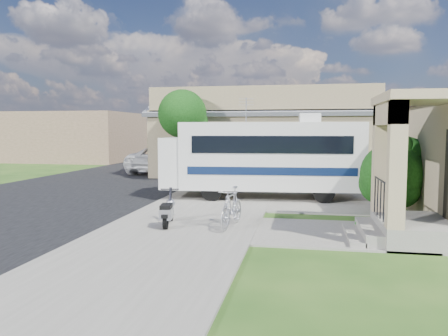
% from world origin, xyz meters
% --- Properties ---
extents(ground, '(120.00, 120.00, 0.00)m').
position_xyz_m(ground, '(0.00, 0.00, 0.00)').
color(ground, '#1C4111').
extents(street_slab, '(9.00, 80.00, 0.02)m').
position_xyz_m(street_slab, '(-7.50, 10.00, 0.01)').
color(street_slab, black).
rests_on(street_slab, ground).
extents(sidewalk_slab, '(4.00, 80.00, 0.06)m').
position_xyz_m(sidewalk_slab, '(-1.00, 10.00, 0.03)').
color(sidewalk_slab, slate).
rests_on(sidewalk_slab, ground).
extents(driveway_slab, '(7.00, 6.00, 0.05)m').
position_xyz_m(driveway_slab, '(1.50, 4.50, 0.03)').
color(driveway_slab, slate).
rests_on(driveway_slab, ground).
extents(walk_slab, '(4.00, 3.00, 0.05)m').
position_xyz_m(walk_slab, '(3.00, -1.00, 0.03)').
color(walk_slab, slate).
rests_on(walk_slab, ground).
extents(warehouse, '(12.50, 8.40, 5.04)m').
position_xyz_m(warehouse, '(0.00, 13.97, 1.99)').
color(warehouse, '#746248').
rests_on(warehouse, ground).
extents(distant_bldg_far, '(10.00, 8.00, 4.00)m').
position_xyz_m(distant_bldg_far, '(-17.00, 22.00, 2.00)').
color(distant_bldg_far, brown).
rests_on(distant_bldg_far, ground).
extents(distant_bldg_near, '(8.00, 7.00, 3.20)m').
position_xyz_m(distant_bldg_near, '(-15.00, 34.00, 1.60)').
color(distant_bldg_near, '#746248').
rests_on(distant_bldg_near, ground).
extents(street_tree_a, '(2.44, 2.40, 4.58)m').
position_xyz_m(street_tree_a, '(-3.70, 9.05, 3.25)').
color(street_tree_a, black).
rests_on(street_tree_a, ground).
extents(street_tree_b, '(2.44, 2.40, 4.73)m').
position_xyz_m(street_tree_b, '(-3.70, 19.05, 3.39)').
color(street_tree_b, black).
rests_on(street_tree_b, ground).
extents(street_tree_c, '(2.44, 2.40, 4.42)m').
position_xyz_m(street_tree_c, '(-3.70, 28.05, 3.10)').
color(street_tree_c, black).
rests_on(street_tree_c, ground).
extents(motorhome, '(7.46, 2.83, 3.75)m').
position_xyz_m(motorhome, '(0.66, 4.35, 1.61)').
color(motorhome, beige).
rests_on(motorhome, ground).
extents(shrub, '(2.11, 2.01, 2.58)m').
position_xyz_m(shrub, '(4.85, 1.91, 1.32)').
color(shrub, black).
rests_on(shrub, ground).
extents(scooter, '(0.58, 1.43, 0.94)m').
position_xyz_m(scooter, '(-1.35, -1.06, 0.43)').
color(scooter, black).
rests_on(scooter, ground).
extents(bicycle, '(0.71, 1.78, 1.04)m').
position_xyz_m(bicycle, '(0.33, -0.87, 0.52)').
color(bicycle, '#9D9DA5').
rests_on(bicycle, ground).
extents(pickup_truck, '(3.83, 6.30, 1.63)m').
position_xyz_m(pickup_truck, '(-5.97, 13.29, 0.82)').
color(pickup_truck, silver).
rests_on(pickup_truck, ground).
extents(van, '(3.79, 7.00, 1.93)m').
position_xyz_m(van, '(-6.29, 19.66, 0.96)').
color(van, silver).
rests_on(van, ground).
extents(garden_hose, '(0.40, 0.40, 0.18)m').
position_xyz_m(garden_hose, '(3.68, -0.41, 0.09)').
color(garden_hose, '#166614').
rests_on(garden_hose, ground).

